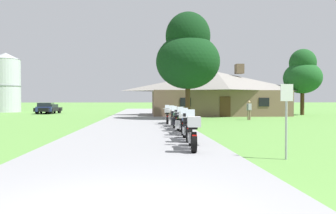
{
  "coord_description": "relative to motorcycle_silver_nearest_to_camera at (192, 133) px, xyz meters",
  "views": [
    {
      "loc": [
        0.44,
        -4.04,
        1.67
      ],
      "look_at": [
        2.48,
        23.82,
        1.09
      ],
      "focal_mm": 33.11,
      "sensor_mm": 36.0,
      "label": 1
    }
  ],
  "objects": [
    {
      "name": "parked_black_sedan_far_left",
      "position": [
        -13.85,
        30.34,
        0.02
      ],
      "size": [
        2.44,
        4.42,
        1.2
      ],
      "rotation": [
        0.0,
        0.0,
        -0.15
      ],
      "color": "black",
      "rests_on": "ground"
    },
    {
      "name": "stone_lodge",
      "position": [
        6.61,
        24.79,
        1.94
      ],
      "size": [
        15.46,
        7.87,
        5.86
      ],
      "color": "brown",
      "rests_on": "ground"
    },
    {
      "name": "motorcycle_blue_farthest_in_row",
      "position": [
        -0.01,
        11.54,
        0.0
      ],
      "size": [
        0.66,
        2.08,
        1.3
      ],
      "rotation": [
        0.0,
        0.0,
        -0.06
      ],
      "color": "black",
      "rests_on": "asphalt_driveway"
    },
    {
      "name": "tree_right_of_lodge",
      "position": [
        16.68,
        24.68,
        4.21
      ],
      "size": [
        4.3,
        4.3,
        7.66
      ],
      "color": "#422D19",
      "rests_on": "ground"
    },
    {
      "name": "motorcycle_blue_second_in_row",
      "position": [
        0.12,
        2.35,
        0.0
      ],
      "size": [
        0.66,
        2.08,
        1.3
      ],
      "rotation": [
        0.0,
        0.0,
        -0.02
      ],
      "color": "black",
      "rests_on": "asphalt_driveway"
    },
    {
      "name": "motorcycle_black_fifth_in_row",
      "position": [
        0.22,
        9.17,
        0.0
      ],
      "size": [
        0.66,
        2.08,
        1.3
      ],
      "rotation": [
        0.0,
        0.0,
        0.04
      ],
      "color": "black",
      "rests_on": "asphalt_driveway"
    },
    {
      "name": "asphalt_driveway",
      "position": [
        -1.99,
        11.96,
        -0.59
      ],
      "size": [
        6.4,
        80.0,
        0.06
      ],
      "primitive_type": "cube",
      "color": "gray",
      "rests_on": "ground"
    },
    {
      "name": "ground_plane",
      "position": [
        -1.99,
        13.96,
        -0.62
      ],
      "size": [
        500.0,
        500.0,
        0.0
      ],
      "primitive_type": "plane",
      "color": "#56893D"
    },
    {
      "name": "metal_signpost_roadside",
      "position": [
        2.44,
        -1.6,
        0.73
      ],
      "size": [
        0.36,
        0.06,
        2.14
      ],
      "color": "#9EA0A5",
      "rests_on": "ground"
    },
    {
      "name": "bystander_gray_shirt_near_lodge",
      "position": [
        7.38,
        15.98,
        0.31
      ],
      "size": [
        0.51,
        0.35,
        1.67
      ],
      "rotation": [
        0.0,
        0.0,
        0.43
      ],
      "color": "#75664C",
      "rests_on": "ground"
    },
    {
      "name": "motorcycle_green_fourth_in_row",
      "position": [
        0.19,
        6.79,
        -0.01
      ],
      "size": [
        0.78,
        2.08,
        1.3
      ],
      "rotation": [
        0.0,
        0.0,
        0.06
      ],
      "color": "black",
      "rests_on": "asphalt_driveway"
    },
    {
      "name": "parked_navy_suv_far_left",
      "position": [
        -14.25,
        30.6,
        0.16
      ],
      "size": [
        2.56,
        4.84,
        1.4
      ],
      "rotation": [
        0.0,
        0.0,
        0.16
      ],
      "color": "navy",
      "rests_on": "ground"
    },
    {
      "name": "motorcycle_silver_nearest_to_camera",
      "position": [
        0.0,
        0.0,
        0.0
      ],
      "size": [
        0.66,
        2.08,
        1.3
      ],
      "rotation": [
        0.0,
        0.0,
        -0.07
      ],
      "color": "black",
      "rests_on": "asphalt_driveway"
    },
    {
      "name": "motorcycle_green_third_in_row",
      "position": [
        0.22,
        4.65,
        -0.01
      ],
      "size": [
        0.73,
        2.08,
        1.3
      ],
      "rotation": [
        0.0,
        0.0,
        -0.02
      ],
      "color": "black",
      "rests_on": "asphalt_driveway"
    },
    {
      "name": "metal_silo_distant",
      "position": [
        -21.58,
        36.14,
        3.67
      ],
      "size": [
        4.01,
        4.01,
        8.55
      ],
      "color": "#B2B7BC",
      "rests_on": "ground"
    },
    {
      "name": "tree_by_lodge_front",
      "position": [
        2.23,
        17.25,
        5.16
      ],
      "size": [
        5.66,
        5.66,
        9.5
      ],
      "color": "#422D19",
      "rests_on": "ground"
    }
  ]
}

